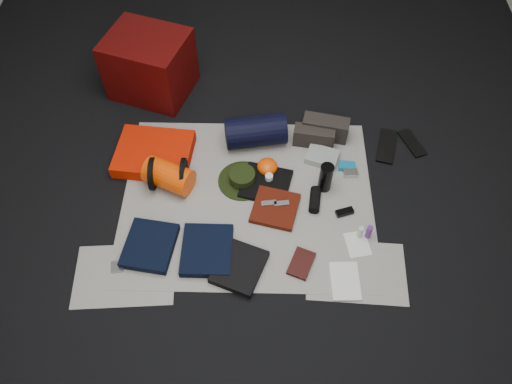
{
  "coord_description": "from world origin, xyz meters",
  "views": [
    {
      "loc": [
        0.09,
        -1.81,
        2.65
      ],
      "look_at": [
        0.05,
        -0.01,
        0.1
      ],
      "focal_mm": 35.0,
      "sensor_mm": 36.0,
      "label": 1
    }
  ],
  "objects_px": {
    "sleeping_pad": "(154,154)",
    "water_bottle": "(326,177)",
    "red_cabinet": "(150,65)",
    "stuff_sack": "(169,176)",
    "compact_camera": "(350,173)",
    "paperback_book": "(301,263)",
    "navy_duffel": "(256,131)"
  },
  "relations": [
    {
      "from": "sleeping_pad",
      "to": "compact_camera",
      "type": "bearing_deg",
      "value": -5.15
    },
    {
      "from": "sleeping_pad",
      "to": "navy_duffel",
      "type": "bearing_deg",
      "value": 13.2
    },
    {
      "from": "water_bottle",
      "to": "navy_duffel",
      "type": "bearing_deg",
      "value": 139.71
    },
    {
      "from": "red_cabinet",
      "to": "stuff_sack",
      "type": "relative_size",
      "value": 1.79
    },
    {
      "from": "compact_camera",
      "to": "paperback_book",
      "type": "xyz_separation_m",
      "value": [
        -0.35,
        -0.67,
        -0.01
      ]
    },
    {
      "from": "compact_camera",
      "to": "water_bottle",
      "type": "bearing_deg",
      "value": -151.68
    },
    {
      "from": "paperback_book",
      "to": "compact_camera",
      "type": "bearing_deg",
      "value": 84.48
    },
    {
      "from": "navy_duffel",
      "to": "paperback_book",
      "type": "relative_size",
      "value": 2.21
    },
    {
      "from": "stuff_sack",
      "to": "paperback_book",
      "type": "bearing_deg",
      "value": -34.2
    },
    {
      "from": "sleeping_pad",
      "to": "red_cabinet",
      "type": "bearing_deg",
      "value": 97.99
    },
    {
      "from": "stuff_sack",
      "to": "paperback_book",
      "type": "distance_m",
      "value": 1.02
    },
    {
      "from": "navy_duffel",
      "to": "compact_camera",
      "type": "distance_m",
      "value": 0.7
    },
    {
      "from": "red_cabinet",
      "to": "water_bottle",
      "type": "relative_size",
      "value": 2.55
    },
    {
      "from": "sleeping_pad",
      "to": "water_bottle",
      "type": "bearing_deg",
      "value": -11.17
    },
    {
      "from": "stuff_sack",
      "to": "navy_duffel",
      "type": "xyz_separation_m",
      "value": [
        0.55,
        0.38,
        0.02
      ]
    },
    {
      "from": "sleeping_pad",
      "to": "paperback_book",
      "type": "bearing_deg",
      "value": -39.08
    },
    {
      "from": "sleeping_pad",
      "to": "navy_duffel",
      "type": "relative_size",
      "value": 1.21
    },
    {
      "from": "paperback_book",
      "to": "sleeping_pad",
      "type": "bearing_deg",
      "value": 162.74
    },
    {
      "from": "navy_duffel",
      "to": "compact_camera",
      "type": "bearing_deg",
      "value": -33.63
    },
    {
      "from": "red_cabinet",
      "to": "compact_camera",
      "type": "distance_m",
      "value": 1.64
    },
    {
      "from": "stuff_sack",
      "to": "sleeping_pad",
      "type": "bearing_deg",
      "value": 121.17
    },
    {
      "from": "sleeping_pad",
      "to": "paperback_book",
      "type": "relative_size",
      "value": 2.67
    },
    {
      "from": "sleeping_pad",
      "to": "water_bottle",
      "type": "xyz_separation_m",
      "value": [
        1.14,
        -0.22,
        0.06
      ]
    },
    {
      "from": "red_cabinet",
      "to": "paperback_book",
      "type": "bearing_deg",
      "value": -35.48
    },
    {
      "from": "water_bottle",
      "to": "red_cabinet",
      "type": "bearing_deg",
      "value": 143.54
    },
    {
      "from": "red_cabinet",
      "to": "stuff_sack",
      "type": "bearing_deg",
      "value": -57.19
    },
    {
      "from": "stuff_sack",
      "to": "paperback_book",
      "type": "xyz_separation_m",
      "value": [
        0.84,
        -0.57,
        -0.08
      ]
    },
    {
      "from": "sleeping_pad",
      "to": "water_bottle",
      "type": "height_order",
      "value": "water_bottle"
    },
    {
      "from": "red_cabinet",
      "to": "sleeping_pad",
      "type": "bearing_deg",
      "value": -63.35
    },
    {
      "from": "sleeping_pad",
      "to": "navy_duffel",
      "type": "height_order",
      "value": "navy_duffel"
    },
    {
      "from": "compact_camera",
      "to": "red_cabinet",
      "type": "bearing_deg",
      "value": 148.0
    },
    {
      "from": "sleeping_pad",
      "to": "stuff_sack",
      "type": "xyz_separation_m",
      "value": [
        0.13,
        -0.22,
        0.04
      ]
    }
  ]
}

